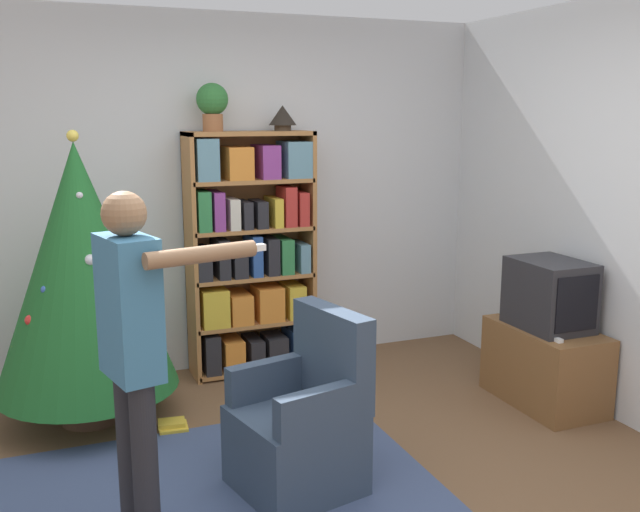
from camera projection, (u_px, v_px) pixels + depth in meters
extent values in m
plane|color=brown|center=(327.00, 510.00, 3.46)|extent=(14.00, 14.00, 0.00)
cube|color=silver|center=(213.00, 195.00, 5.25)|extent=(8.00, 0.10, 2.60)
cube|color=#A8703D|center=(191.00, 259.00, 5.03)|extent=(0.03, 0.33, 1.77)
cube|color=#A8703D|center=(307.00, 250.00, 5.35)|extent=(0.03, 0.33, 1.77)
cube|color=#A8703D|center=(249.00, 133.00, 5.02)|extent=(0.91, 0.33, 0.03)
cube|color=#A8703D|center=(245.00, 250.00, 5.34)|extent=(0.91, 0.01, 1.77)
cube|color=#A8703D|center=(253.00, 365.00, 5.36)|extent=(0.88, 0.33, 0.03)
cube|color=#232328|center=(210.00, 352.00, 5.19)|extent=(0.11, 0.29, 0.29)
cube|color=orange|center=(231.00, 353.00, 5.24)|extent=(0.15, 0.27, 0.23)
cube|color=#232328|center=(253.00, 351.00, 5.32)|extent=(0.11, 0.29, 0.21)
cube|color=#232328|center=(274.00, 349.00, 5.36)|extent=(0.15, 0.26, 0.22)
cube|color=#284C93|center=(295.00, 343.00, 5.45)|extent=(0.12, 0.32, 0.24)
cube|color=#A8703D|center=(252.00, 321.00, 5.29)|extent=(0.88, 0.33, 0.03)
cube|color=gold|center=(212.00, 306.00, 5.14)|extent=(0.19, 0.30, 0.27)
cube|color=orange|center=(238.00, 307.00, 5.22)|extent=(0.16, 0.31, 0.22)
cube|color=orange|center=(268.00, 302.00, 5.27)|extent=(0.19, 0.26, 0.25)
cube|color=gold|center=(293.00, 300.00, 5.35)|extent=(0.13, 0.27, 0.25)
cube|color=#A8703D|center=(251.00, 275.00, 5.22)|extent=(0.88, 0.33, 0.03)
cube|color=#232328|center=(201.00, 263.00, 5.05)|extent=(0.10, 0.30, 0.22)
cube|color=#232328|center=(220.00, 257.00, 5.09)|extent=(0.08, 0.29, 0.28)
cube|color=#232328|center=(237.00, 261.00, 5.12)|extent=(0.10, 0.24, 0.22)
cube|color=#284C93|center=(253.00, 254.00, 5.17)|extent=(0.07, 0.28, 0.29)
cube|color=#232328|center=(269.00, 255.00, 5.20)|extent=(0.09, 0.25, 0.27)
cube|color=#2D7A42|center=(282.00, 254.00, 5.26)|extent=(0.09, 0.30, 0.26)
cube|color=#5B899E|center=(300.00, 256.00, 5.31)|extent=(0.08, 0.28, 0.21)
cube|color=#A8703D|center=(250.00, 229.00, 5.15)|extent=(0.88, 0.33, 0.03)
cube|color=#2D7A42|center=(201.00, 210.00, 4.97)|extent=(0.09, 0.28, 0.28)
cube|color=#843889|center=(216.00, 210.00, 5.01)|extent=(0.08, 0.29, 0.27)
cube|color=beige|center=(232.00, 214.00, 5.03)|extent=(0.07, 0.24, 0.22)
cube|color=#232328|center=(244.00, 214.00, 5.08)|extent=(0.07, 0.27, 0.19)
cube|color=#232328|center=(258.00, 214.00, 5.12)|extent=(0.08, 0.26, 0.19)
cube|color=gold|center=(274.00, 212.00, 5.17)|extent=(0.06, 0.28, 0.21)
cube|color=#B22D28|center=(287.00, 206.00, 5.17)|extent=(0.09, 0.24, 0.29)
cube|color=#B22D28|center=(298.00, 208.00, 5.24)|extent=(0.07, 0.29, 0.24)
cube|color=#A8703D|center=(250.00, 181.00, 5.09)|extent=(0.88, 0.33, 0.03)
cube|color=#5B899E|center=(205.00, 160.00, 4.90)|extent=(0.15, 0.25, 0.29)
cube|color=orange|center=(237.00, 163.00, 5.00)|extent=(0.18, 0.28, 0.23)
cube|color=#843889|center=(266.00, 162.00, 5.09)|extent=(0.13, 0.31, 0.24)
cube|color=#5B899E|center=(294.00, 159.00, 5.16)|extent=(0.18, 0.29, 0.26)
cube|color=brown|center=(545.00, 365.00, 4.70)|extent=(0.46, 0.80, 0.52)
cube|color=#28282D|center=(549.00, 294.00, 4.60)|extent=(0.39, 0.51, 0.45)
cube|color=black|center=(577.00, 304.00, 4.37)|extent=(0.32, 0.01, 0.35)
cube|color=white|center=(555.00, 339.00, 4.38)|extent=(0.04, 0.12, 0.02)
cylinder|color=#4C3323|center=(91.00, 412.00, 4.47)|extent=(0.36, 0.36, 0.10)
cylinder|color=brown|center=(90.00, 396.00, 4.45)|extent=(0.08, 0.08, 0.12)
cone|color=#1E6028|center=(82.00, 268.00, 4.29)|extent=(1.10, 1.10, 1.51)
sphere|color=silver|center=(79.00, 195.00, 4.11)|extent=(0.04, 0.04, 0.04)
sphere|color=silver|center=(126.00, 332.00, 4.81)|extent=(0.05, 0.05, 0.05)
sphere|color=red|center=(31.00, 320.00, 4.07)|extent=(0.07, 0.07, 0.07)
sphere|color=silver|center=(90.00, 260.00, 4.08)|extent=(0.07, 0.07, 0.07)
sphere|color=#335BB2|center=(45.00, 290.00, 4.05)|extent=(0.05, 0.05, 0.05)
sphere|color=silver|center=(160.00, 358.00, 4.38)|extent=(0.04, 0.04, 0.04)
sphere|color=gold|center=(15.00, 347.00, 4.15)|extent=(0.04, 0.04, 0.04)
sphere|color=red|center=(111.00, 229.00, 4.29)|extent=(0.06, 0.06, 0.06)
sphere|color=#E5CC4C|center=(73.00, 136.00, 4.13)|extent=(0.07, 0.07, 0.07)
cube|color=#334256|center=(295.00, 450.00, 3.63)|extent=(0.67, 0.67, 0.42)
cube|color=#334256|center=(333.00, 355.00, 3.66)|extent=(0.24, 0.57, 0.50)
cube|color=#334256|center=(271.00, 378.00, 3.76)|extent=(0.51, 0.19, 0.20)
cube|color=#334256|center=(322.00, 409.00, 3.37)|extent=(0.51, 0.19, 0.20)
cylinder|color=#232328|center=(130.00, 456.00, 3.16)|extent=(0.11, 0.11, 0.80)
cylinder|color=#232328|center=(146.00, 472.00, 3.02)|extent=(0.11, 0.11, 0.80)
cube|color=teal|center=(129.00, 307.00, 2.95)|extent=(0.25, 0.35, 0.60)
cylinder|color=#8C6647|center=(113.00, 304.00, 3.12)|extent=(0.07, 0.07, 0.48)
cylinder|color=#8C6647|center=(201.00, 254.00, 2.88)|extent=(0.48, 0.18, 0.07)
cube|color=white|center=(253.00, 248.00, 3.02)|extent=(0.12, 0.06, 0.03)
sphere|color=#8C6647|center=(124.00, 213.00, 2.87)|extent=(0.18, 0.18, 0.18)
cylinder|color=#935B38|center=(213.00, 123.00, 4.91)|extent=(0.14, 0.14, 0.12)
sphere|color=#2D7033|center=(212.00, 99.00, 4.88)|extent=(0.22, 0.22, 0.22)
cylinder|color=#473828|center=(283.00, 128.00, 5.11)|extent=(0.12, 0.12, 0.04)
cone|color=black|center=(283.00, 115.00, 5.09)|extent=(0.20, 0.20, 0.14)
cube|color=gold|center=(173.00, 427.00, 4.35)|extent=(0.18, 0.17, 0.02)
cube|color=gold|center=(172.00, 423.00, 4.35)|extent=(0.17, 0.14, 0.03)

